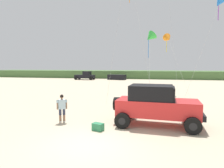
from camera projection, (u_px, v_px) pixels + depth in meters
The scene contains 10 objects.
ground_plane at pixel (90, 145), 8.47m from camera, with size 220.00×220.00×0.00m, color #C1B293.
dune_ridge at pixel (152, 74), 52.45m from camera, with size 90.00×8.74×1.95m, color #4C703D.
jeep at pixel (156, 104), 11.09m from camera, with size 4.92×2.64×2.26m.
person_watching at pixel (62, 107), 11.67m from camera, with size 0.55×0.45×1.67m.
cooler_box at pixel (98, 127), 10.30m from camera, with size 0.56×0.36×0.38m, color #2D7F51.
distant_pickup at pixel (85, 76), 46.98m from camera, with size 4.66×2.51×1.98m.
distant_sedan at pixel (117, 77), 46.88m from camera, with size 4.20×1.70×1.20m, color black.
kite_purple_stunt at pixel (150, 37), 20.64m from camera, with size 1.55×5.73×7.03m.
kite_green_box at pixel (221, 0), 15.08m from camera, with size 3.96×2.79×9.18m.
kite_black_sled at pixel (168, 39), 23.08m from camera, with size 2.58×5.82×7.15m.
Camera 1 is at (2.60, -7.82, 3.35)m, focal length 32.02 mm.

